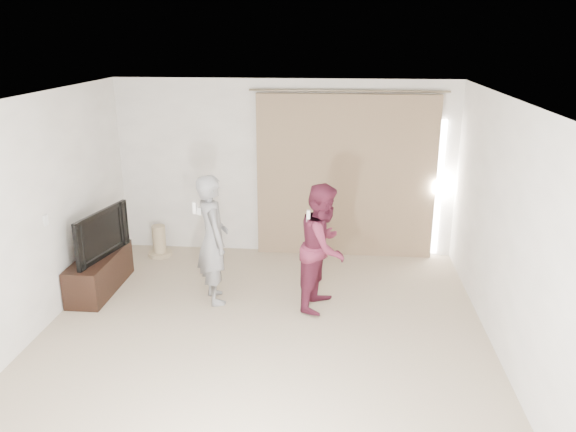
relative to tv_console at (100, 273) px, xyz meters
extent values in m
plane|color=tan|center=(2.27, -1.13, -0.24)|extent=(5.50, 5.50, 0.00)
cube|color=white|center=(2.27, 1.62, 1.06)|extent=(5.00, 0.04, 2.60)
cube|color=white|center=(-0.23, -1.13, 1.06)|extent=(0.04, 5.50, 2.60)
cube|color=white|center=(-0.22, -0.73, 0.96)|extent=(0.02, 0.08, 0.12)
cube|color=white|center=(2.27, -1.13, 2.36)|extent=(5.00, 5.50, 0.01)
cube|color=#8F7657|center=(3.17, 1.55, 0.96)|extent=(2.60, 0.10, 2.40)
cylinder|color=#6B614D|center=(3.17, 1.55, 2.20)|extent=(2.80, 0.03, 0.03)
cube|color=silver|center=(4.53, 1.59, 0.81)|extent=(0.08, 0.04, 2.00)
cube|color=black|center=(0.00, 0.00, 0.00)|extent=(0.43, 1.25, 0.48)
imported|color=black|center=(0.00, 0.00, 0.55)|extent=(0.36, 1.07, 0.61)
cylinder|color=tan|center=(0.40, 1.23, -0.21)|extent=(0.36, 0.36, 0.06)
cylinder|color=tan|center=(0.40, 1.23, 0.03)|extent=(0.20, 0.20, 0.42)
imported|color=slate|center=(1.55, -0.15, 0.57)|extent=(0.60, 0.70, 1.62)
cube|color=white|center=(1.37, -0.25, 1.00)|extent=(0.04, 0.04, 0.14)
cube|color=white|center=(1.37, -0.03, 0.89)|extent=(0.05, 0.05, 0.09)
imported|color=#5C1D31|center=(2.90, -0.18, 0.54)|extent=(0.78, 0.89, 1.55)
cube|color=white|center=(2.72, -0.28, 0.95)|extent=(0.04, 0.04, 0.14)
cube|color=white|center=(2.72, -0.06, 0.85)|extent=(0.05, 0.05, 0.09)
camera|label=1|loc=(3.05, -6.45, 2.98)|focal=35.00mm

